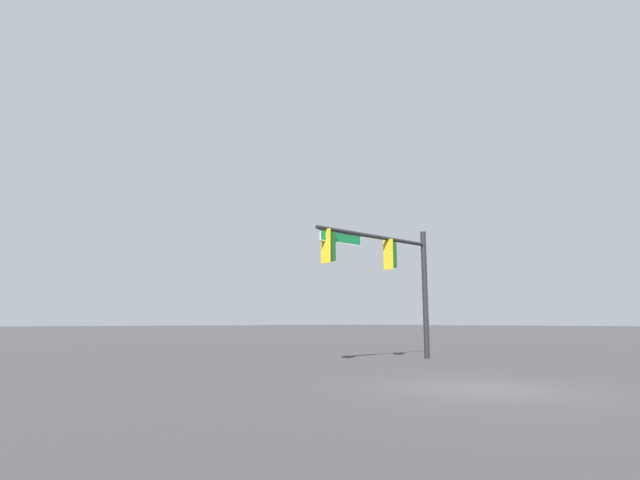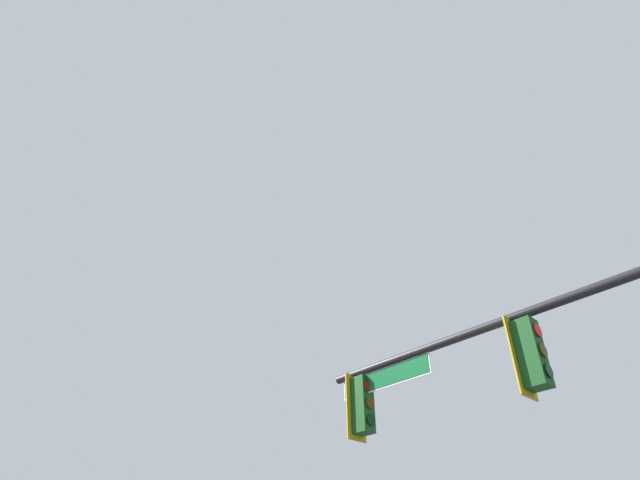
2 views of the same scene
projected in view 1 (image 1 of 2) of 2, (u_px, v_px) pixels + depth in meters
The scene contains 2 objects.
ground_plane at pixel (484, 388), 12.18m from camera, with size 400.00×400.00×0.00m, color #38383A.
signal_pole_near at pixel (390, 265), 21.15m from camera, with size 6.63×0.53×5.71m.
Camera 1 is at (11.37, 6.78, 1.60)m, focal length 28.00 mm.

